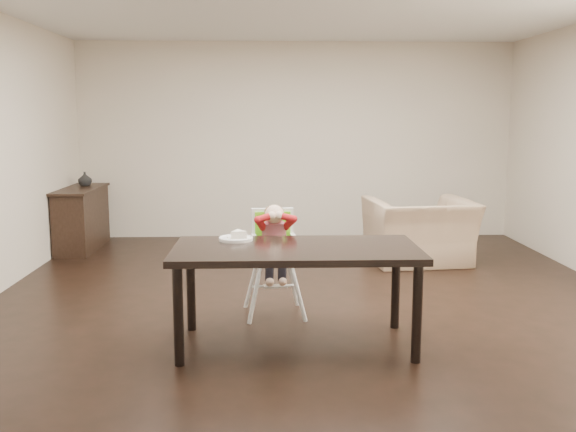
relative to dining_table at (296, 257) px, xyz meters
name	(u,v)px	position (x,y,z in m)	size (l,w,h in m)	color
ground	(314,310)	(0.20, 0.87, -0.67)	(7.00, 7.00, 0.00)	black
room_walls	(316,97)	(0.20, 0.87, 1.18)	(6.02, 7.02, 2.71)	beige
dining_table	(296,257)	(0.00, 0.00, 0.00)	(1.80, 0.90, 0.75)	black
high_chair	(274,237)	(-0.15, 0.78, 0.00)	(0.44, 0.44, 0.96)	white
plate	(237,237)	(-0.45, 0.27, 0.11)	(0.33, 0.33, 0.08)	white
armchair	(420,221)	(1.55, 2.64, -0.17)	(1.15, 0.74, 1.00)	tan
sideboard	(82,219)	(-2.58, 3.57, -0.27)	(0.44, 1.26, 0.79)	black
vase	(85,179)	(-2.58, 3.80, 0.21)	(0.18, 0.18, 0.18)	#99999E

